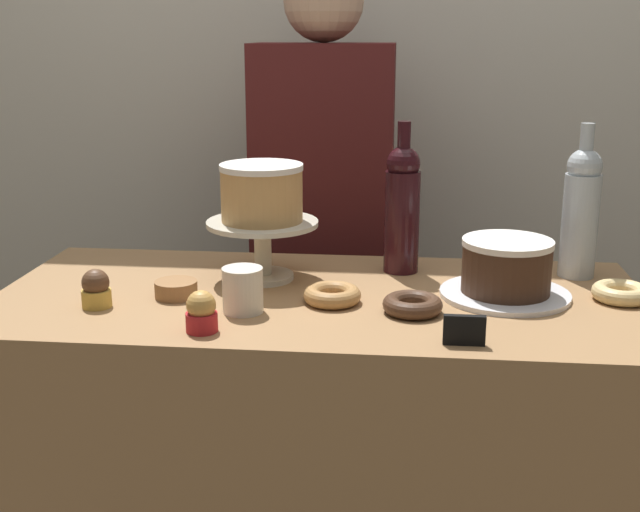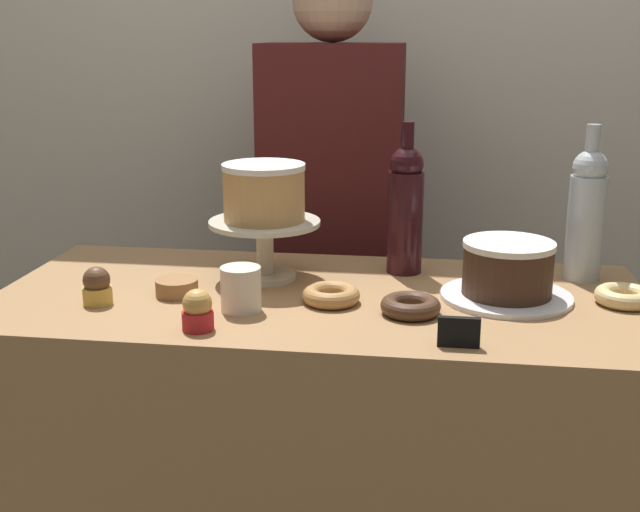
# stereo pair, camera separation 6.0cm
# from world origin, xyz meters

# --- Properties ---
(back_wall) EXTENTS (6.00, 0.05, 2.60)m
(back_wall) POSITION_xyz_m (0.00, 0.88, 1.30)
(back_wall) COLOR beige
(back_wall) RESTS_ON ground_plane
(display_counter) EXTENTS (1.29, 0.60, 0.92)m
(display_counter) POSITION_xyz_m (0.00, 0.00, 0.46)
(display_counter) COLOR #997047
(display_counter) RESTS_ON ground_plane
(cake_stand_pedestal) EXTENTS (0.23, 0.23, 0.13)m
(cake_stand_pedestal) POSITION_xyz_m (-0.13, 0.09, 1.01)
(cake_stand_pedestal) COLOR beige
(cake_stand_pedestal) RESTS_ON display_counter
(white_layer_cake) EXTENTS (0.17, 0.17, 0.12)m
(white_layer_cake) POSITION_xyz_m (-0.13, 0.09, 1.11)
(white_layer_cake) COLOR tan
(white_layer_cake) RESTS_ON cake_stand_pedestal
(silver_serving_platter) EXTENTS (0.26, 0.26, 0.01)m
(silver_serving_platter) POSITION_xyz_m (0.36, 0.03, 0.93)
(silver_serving_platter) COLOR white
(silver_serving_platter) RESTS_ON display_counter
(chocolate_round_cake) EXTENTS (0.18, 0.18, 0.11)m
(chocolate_round_cake) POSITION_xyz_m (0.36, 0.03, 0.98)
(chocolate_round_cake) COLOR #3D2619
(chocolate_round_cake) RESTS_ON silver_serving_platter
(wine_bottle_clear) EXTENTS (0.08, 0.08, 0.33)m
(wine_bottle_clear) POSITION_xyz_m (0.53, 0.19, 1.07)
(wine_bottle_clear) COLOR #B2BCC1
(wine_bottle_clear) RESTS_ON display_counter
(wine_bottle_dark_red) EXTENTS (0.08, 0.08, 0.33)m
(wine_bottle_dark_red) POSITION_xyz_m (0.16, 0.19, 1.07)
(wine_bottle_dark_red) COLOR black
(wine_bottle_dark_red) RESTS_ON display_counter
(cupcake_caramel) EXTENTS (0.06, 0.06, 0.07)m
(cupcake_caramel) POSITION_xyz_m (-0.18, -0.23, 0.96)
(cupcake_caramel) COLOR red
(cupcake_caramel) RESTS_ON display_counter
(cupcake_chocolate) EXTENTS (0.06, 0.06, 0.07)m
(cupcake_chocolate) POSITION_xyz_m (-0.41, -0.12, 0.96)
(cupcake_chocolate) COLOR gold
(cupcake_chocolate) RESTS_ON display_counter
(donut_chocolate) EXTENTS (0.11, 0.11, 0.03)m
(donut_chocolate) POSITION_xyz_m (0.18, -0.09, 0.94)
(donut_chocolate) COLOR #472D1E
(donut_chocolate) RESTS_ON display_counter
(donut_maple) EXTENTS (0.11, 0.11, 0.03)m
(donut_maple) POSITION_xyz_m (0.03, -0.05, 0.94)
(donut_maple) COLOR #B27F47
(donut_maple) RESTS_ON display_counter
(donut_glazed) EXTENTS (0.11, 0.11, 0.03)m
(donut_glazed) POSITION_xyz_m (0.59, 0.03, 0.94)
(donut_glazed) COLOR #E0C17F
(donut_glazed) RESTS_ON display_counter
(cookie_stack) EXTENTS (0.08, 0.08, 0.03)m
(cookie_stack) POSITION_xyz_m (-0.28, -0.04, 0.94)
(cookie_stack) COLOR olive
(cookie_stack) RESTS_ON display_counter
(price_sign_chalkboard) EXTENTS (0.07, 0.01, 0.05)m
(price_sign_chalkboard) POSITION_xyz_m (0.27, -0.24, 0.95)
(price_sign_chalkboard) COLOR black
(price_sign_chalkboard) RESTS_ON display_counter
(coffee_cup_ceramic) EXTENTS (0.08, 0.08, 0.08)m
(coffee_cup_ceramic) POSITION_xyz_m (-0.13, -0.12, 0.96)
(coffee_cup_ceramic) COLOR silver
(coffee_cup_ceramic) RESTS_ON display_counter
(barista_figure) EXTENTS (0.36, 0.22, 1.60)m
(barista_figure) POSITION_xyz_m (-0.05, 0.56, 0.84)
(barista_figure) COLOR black
(barista_figure) RESTS_ON ground_plane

